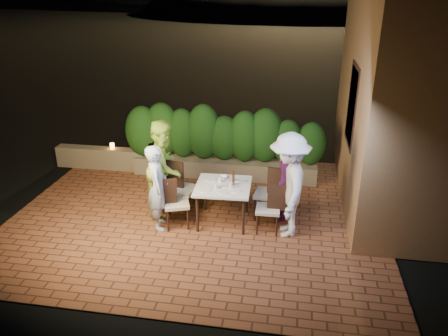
% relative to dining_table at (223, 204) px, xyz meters
% --- Properties ---
extents(ground, '(400.00, 400.00, 0.00)m').
position_rel_dining_table_xyz_m(ground, '(-0.53, -0.21, -0.40)').
color(ground, black).
rests_on(ground, ground).
extents(terrace_floor, '(7.00, 6.00, 0.15)m').
position_rel_dining_table_xyz_m(terrace_floor, '(-0.53, 0.29, -0.45)').
color(terrace_floor, brown).
rests_on(terrace_floor, ground).
extents(building_wall, '(1.60, 5.00, 5.00)m').
position_rel_dining_table_xyz_m(building_wall, '(3.07, 1.79, 2.12)').
color(building_wall, '#9C6E3D').
rests_on(building_wall, ground).
extents(window_pane, '(0.08, 1.00, 1.40)m').
position_rel_dining_table_xyz_m(window_pane, '(2.29, 1.29, 1.62)').
color(window_pane, black).
rests_on(window_pane, building_wall).
extents(window_frame, '(0.06, 1.15, 1.55)m').
position_rel_dining_table_xyz_m(window_frame, '(2.28, 1.29, 1.62)').
color(window_frame, black).
rests_on(window_frame, building_wall).
extents(planter, '(4.20, 0.55, 0.40)m').
position_rel_dining_table_xyz_m(planter, '(-0.33, 2.09, -0.17)').
color(planter, '#776A4C').
rests_on(planter, ground).
extents(hedge, '(4.00, 0.70, 1.10)m').
position_rel_dining_table_xyz_m(hedge, '(-0.33, 2.09, 0.57)').
color(hedge, '#184011').
rests_on(hedge, planter).
extents(parapet, '(2.20, 0.30, 0.50)m').
position_rel_dining_table_xyz_m(parapet, '(-3.33, 2.09, -0.12)').
color(parapet, '#776A4C').
rests_on(parapet, ground).
extents(hill, '(52.00, 40.00, 22.00)m').
position_rel_dining_table_xyz_m(hill, '(1.47, 59.79, -4.38)').
color(hill, black).
rests_on(hill, ground).
extents(dining_table, '(1.03, 1.03, 0.75)m').
position_rel_dining_table_xyz_m(dining_table, '(0.00, 0.00, 0.00)').
color(dining_table, white).
rests_on(dining_table, ground).
extents(plate_nw, '(0.23, 0.23, 0.01)m').
position_rel_dining_table_xyz_m(plate_nw, '(-0.28, -0.26, 0.38)').
color(plate_nw, white).
rests_on(plate_nw, dining_table).
extents(plate_sw, '(0.23, 0.23, 0.01)m').
position_rel_dining_table_xyz_m(plate_sw, '(-0.28, 0.22, 0.38)').
color(plate_sw, white).
rests_on(plate_sw, dining_table).
extents(plate_ne, '(0.22, 0.22, 0.01)m').
position_rel_dining_table_xyz_m(plate_ne, '(0.25, -0.19, 0.38)').
color(plate_ne, white).
rests_on(plate_ne, dining_table).
extents(plate_se, '(0.23, 0.23, 0.01)m').
position_rel_dining_table_xyz_m(plate_se, '(0.29, 0.27, 0.38)').
color(plate_se, white).
rests_on(plate_se, dining_table).
extents(plate_centre, '(0.20, 0.20, 0.01)m').
position_rel_dining_table_xyz_m(plate_centre, '(0.03, -0.01, 0.38)').
color(plate_centre, white).
rests_on(plate_centre, dining_table).
extents(plate_front, '(0.21, 0.21, 0.01)m').
position_rel_dining_table_xyz_m(plate_front, '(0.06, -0.28, 0.38)').
color(plate_front, white).
rests_on(plate_front, dining_table).
extents(glass_nw, '(0.06, 0.06, 0.11)m').
position_rel_dining_table_xyz_m(glass_nw, '(-0.10, -0.15, 0.43)').
color(glass_nw, silver).
rests_on(glass_nw, dining_table).
extents(glass_sw, '(0.06, 0.06, 0.11)m').
position_rel_dining_table_xyz_m(glass_sw, '(-0.08, 0.14, 0.43)').
color(glass_sw, silver).
rests_on(glass_sw, dining_table).
extents(glass_ne, '(0.06, 0.06, 0.10)m').
position_rel_dining_table_xyz_m(glass_ne, '(0.16, -0.09, 0.43)').
color(glass_ne, silver).
rests_on(glass_ne, dining_table).
extents(glass_se, '(0.06, 0.06, 0.10)m').
position_rel_dining_table_xyz_m(glass_se, '(0.15, 0.19, 0.43)').
color(glass_se, silver).
rests_on(glass_se, dining_table).
extents(beer_bottle, '(0.05, 0.05, 0.28)m').
position_rel_dining_table_xyz_m(beer_bottle, '(0.18, 0.04, 0.52)').
color(beer_bottle, '#4C280C').
rests_on(beer_bottle, dining_table).
extents(bowl, '(0.18, 0.18, 0.04)m').
position_rel_dining_table_xyz_m(bowl, '(-0.06, 0.32, 0.40)').
color(bowl, white).
rests_on(bowl, dining_table).
extents(chair_left_front, '(0.56, 0.56, 0.95)m').
position_rel_dining_table_xyz_m(chair_left_front, '(-0.81, -0.29, 0.10)').
color(chair_left_front, black).
rests_on(chair_left_front, ground).
extents(chair_left_back, '(0.58, 0.58, 1.05)m').
position_rel_dining_table_xyz_m(chair_left_back, '(-0.82, 0.22, 0.15)').
color(chair_left_back, black).
rests_on(chair_left_back, ground).
extents(chair_right_front, '(0.43, 0.43, 0.91)m').
position_rel_dining_table_xyz_m(chair_right_front, '(0.84, -0.18, 0.08)').
color(chair_right_front, black).
rests_on(chair_right_front, ground).
extents(chair_right_back, '(0.54, 0.54, 1.04)m').
position_rel_dining_table_xyz_m(chair_right_back, '(0.80, 0.30, 0.15)').
color(chair_right_back, black).
rests_on(chair_right_back, ground).
extents(diner_blue, '(0.52, 0.66, 1.59)m').
position_rel_dining_table_xyz_m(diner_blue, '(-1.11, -0.37, 0.42)').
color(diner_blue, '#AEC7E0').
rests_on(diner_blue, ground).
extents(diner_green, '(0.72, 0.92, 1.86)m').
position_rel_dining_table_xyz_m(diner_green, '(-1.16, 0.21, 0.55)').
color(diner_green, '#A5D342').
rests_on(diner_green, ground).
extents(diner_white, '(0.82, 1.28, 1.88)m').
position_rel_dining_table_xyz_m(diner_white, '(1.18, -0.21, 0.56)').
color(diner_white, white).
rests_on(diner_white, ground).
extents(diner_purple, '(0.53, 0.93, 1.50)m').
position_rel_dining_table_xyz_m(diner_purple, '(1.11, 0.35, 0.38)').
color(diner_purple, '#752A7E').
rests_on(diner_purple, ground).
extents(parapet_lamp, '(0.10, 0.10, 0.14)m').
position_rel_dining_table_xyz_m(parapet_lamp, '(-3.03, 2.09, 0.20)').
color(parapet_lamp, orange).
rests_on(parapet_lamp, parapet).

